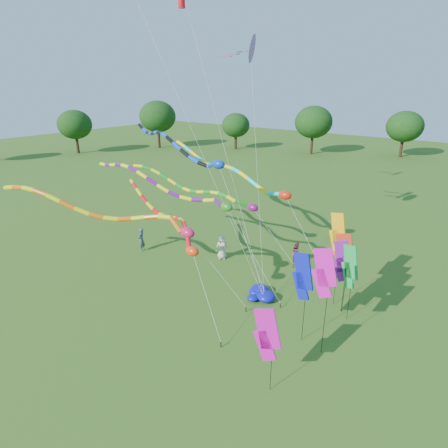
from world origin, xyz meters
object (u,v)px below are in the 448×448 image
Objects in this scene: person_a at (222,247)px; person_b at (141,240)px; blue_nylon_heap at (261,295)px; person_c at (296,253)px; tube_kite_red at (170,222)px; tube_kite_orange at (117,214)px.

person_b reaches higher than person_a.
blue_nylon_heap is 5.57m from person_c.
person_b reaches higher than blue_nylon_heap.
tube_kite_red is 0.84× the size of tube_kite_orange.
person_b is at bearing 107.74° from tube_kite_orange.
person_c is at bearing -6.48° from person_a.
person_a is at bearing 150.48° from blue_nylon_heap.
person_b is (-3.88, 4.72, -4.16)m from tube_kite_orange.
tube_kite_orange is at bearing 18.16° from person_b.
blue_nylon_heap is at bearing 145.09° from person_c.
person_c is at bearing 83.59° from tube_kite_red.
person_a is (1.77, 7.35, -4.17)m from tube_kite_orange.
person_a is at bearing 93.62° from person_b.
blue_nylon_heap is at bearing 11.07° from tube_kite_orange.
tube_kite_orange is at bearing -147.24° from blue_nylon_heap.
tube_kite_red is 6.90m from blue_nylon_heap.
tube_kite_orange reaches higher than blue_nylon_heap.
person_b is (-5.70, 2.45, -3.46)m from tube_kite_red.
tube_kite_orange is 7.45× the size of person_a.
tube_kite_red is at bearing -125.65° from person_a.
tube_kite_red is 6.18× the size of person_b.
tube_kite_orange reaches higher than person_a.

